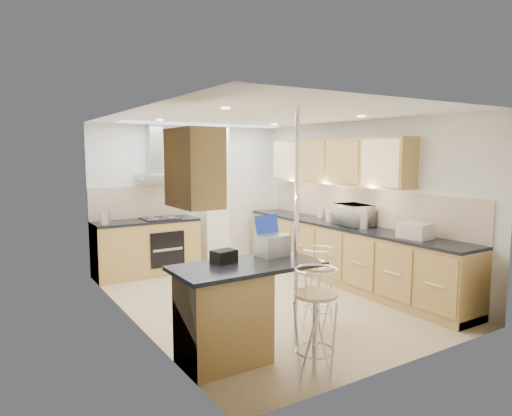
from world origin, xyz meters
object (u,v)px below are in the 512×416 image
laptop (272,245)px  bar_stool_end (318,287)px  microwave (354,215)px  bread_bin (415,231)px  bar_stool_near (315,321)px

laptop → bar_stool_end: bearing=-1.9°
microwave → laptop: size_ratio=1.83×
bread_bin → bar_stool_near: bearing=-168.7°
bar_stool_near → microwave: bearing=52.9°
microwave → bread_bin: microwave is taller
bar_stool_near → bar_stool_end: 1.17m
microwave → laptop: microwave is taller
bar_stool_near → bread_bin: (2.26, 0.74, 0.52)m
microwave → bar_stool_near: (-2.33, -1.94, -0.58)m
bar_stool_near → laptop: bearing=97.0°
microwave → bread_bin: size_ratio=1.54×
bar_stool_near → bread_bin: bearing=31.4°
laptop → bread_bin: size_ratio=0.84×
laptop → bar_stool_end: laptop is taller
bar_stool_end → bar_stool_near: bearing=-178.0°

